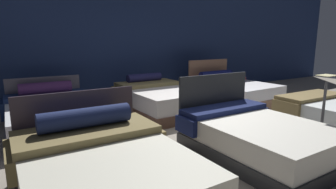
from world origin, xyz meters
TOP-DOWN VIEW (x-y plane):
  - ground_plane at (0.00, 0.00)m, footprint 18.00×18.00m
  - showroom_back_wall at (0.00, 3.33)m, footprint 18.00×0.06m
  - bed_0 at (-2.18, -1.18)m, footprint 1.64×2.01m
  - bed_1 at (0.02, -1.19)m, footprint 1.57×2.01m
  - bed_3 at (-2.20, 1.58)m, footprint 1.65×2.19m
  - bed_4 at (0.01, 1.49)m, footprint 1.55×2.03m
  - bed_5 at (2.24, 1.52)m, footprint 1.63×2.14m
  - price_sign at (1.11, -1.48)m, footprint 0.28×0.24m

SIDE VIEW (x-z plane):
  - ground_plane at x=0.00m, z-range -0.02..0.00m
  - bed_3 at x=-2.20m, z-range -0.16..0.67m
  - bed_1 at x=0.02m, z-range -0.26..0.77m
  - bed_5 at x=2.24m, z-range -0.24..0.79m
  - bed_4 at x=0.01m, z-range -0.11..0.69m
  - bed_0 at x=-2.18m, z-range -0.19..0.79m
  - price_sign at x=1.11m, z-range -0.12..0.96m
  - showroom_back_wall at x=0.00m, z-range 0.00..3.50m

